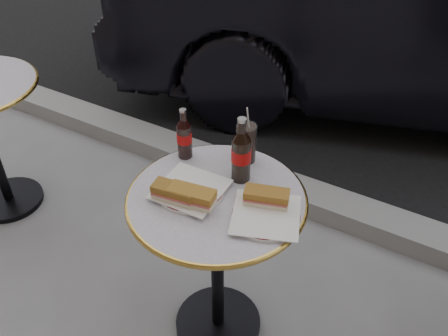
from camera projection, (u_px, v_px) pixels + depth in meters
The scene contains 11 objects.
ground at pixel (218, 324), 2.14m from camera, with size 80.00×80.00×0.00m, color gray.
curb at pixel (302, 196), 2.72m from camera, with size 40.00×0.20×0.12m, color gray.
bistro_table at pixel (217, 268), 1.91m from camera, with size 0.62×0.62×0.73m, color #BAB2C4, non-canonical shape.
plate_left at pixel (190, 191), 1.70m from camera, with size 0.23×0.23×0.01m, color silver.
plate_right at pixel (266, 217), 1.60m from camera, with size 0.23×0.23×0.01m, color silver.
sandwich_left_a at pixel (175, 194), 1.64m from camera, with size 0.15×0.07×0.05m, color brown.
sandwich_left_b at pixel (192, 197), 1.63m from camera, with size 0.15×0.07×0.05m, color #9F6E28.
sandwich_right at pixel (266, 198), 1.63m from camera, with size 0.15×0.07×0.05m, color olive.
cola_bottle_left at pixel (184, 133), 1.81m from camera, with size 0.06×0.06×0.20m, color black, non-canonical shape.
cola_bottle_right at pixel (241, 150), 1.69m from camera, with size 0.07×0.07×0.25m, color black, non-canonical shape.
cola_glass at pixel (246, 143), 1.80m from camera, with size 0.08×0.08×0.15m, color black.
Camera 1 is at (0.66, -1.09, 1.85)m, focal length 40.00 mm.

